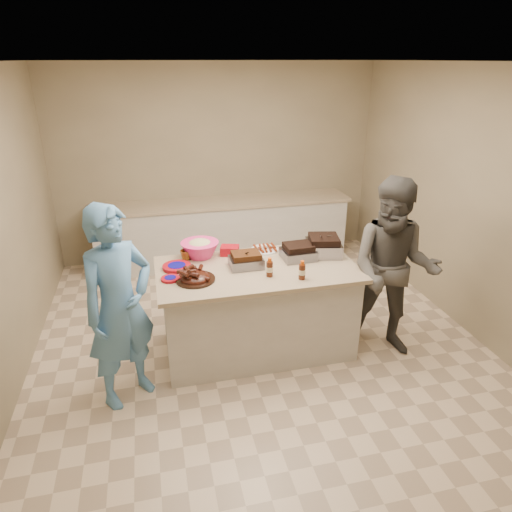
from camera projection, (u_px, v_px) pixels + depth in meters
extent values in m
cube|color=#47230F|center=(246.00, 267.00, 4.34)|extent=(0.31, 0.24, 0.09)
cube|color=black|center=(298.00, 259.00, 4.52)|extent=(0.33, 0.28, 0.10)
cube|color=gray|center=(323.00, 254.00, 4.62)|extent=(0.39, 0.39, 0.13)
cylinder|color=silver|center=(265.00, 250.00, 4.72)|extent=(0.29, 0.29, 0.05)
cube|color=gold|center=(312.00, 252.00, 4.68)|extent=(0.28, 0.21, 0.07)
cylinder|color=#461D0E|center=(269.00, 276.00, 4.15)|extent=(0.06, 0.06, 0.18)
cylinder|color=#461D0E|center=(302.00, 279.00, 4.10)|extent=(0.06, 0.06, 0.18)
cylinder|color=yellow|center=(247.00, 264.00, 4.40)|extent=(0.05, 0.05, 0.13)
imported|color=silver|center=(238.00, 259.00, 4.50)|extent=(0.13, 0.04, 0.13)
cylinder|color=maroon|center=(177.00, 268.00, 4.31)|extent=(0.27, 0.27, 0.03)
cylinder|color=maroon|center=(170.00, 280.00, 4.08)|extent=(0.17, 0.17, 0.02)
imported|color=#965A19|center=(186.00, 260.00, 4.49)|extent=(0.11, 0.10, 0.11)
cube|color=maroon|center=(230.00, 255.00, 4.61)|extent=(0.21, 0.18, 0.09)
imported|color=#548EC5|center=(131.00, 394.00, 4.03)|extent=(1.53, 1.79, 0.42)
imported|color=#4E4B46|center=(383.00, 348.00, 4.67)|extent=(1.67, 1.95, 0.67)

